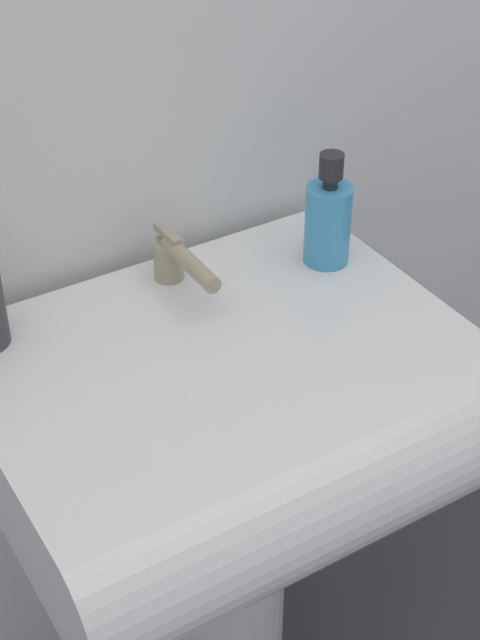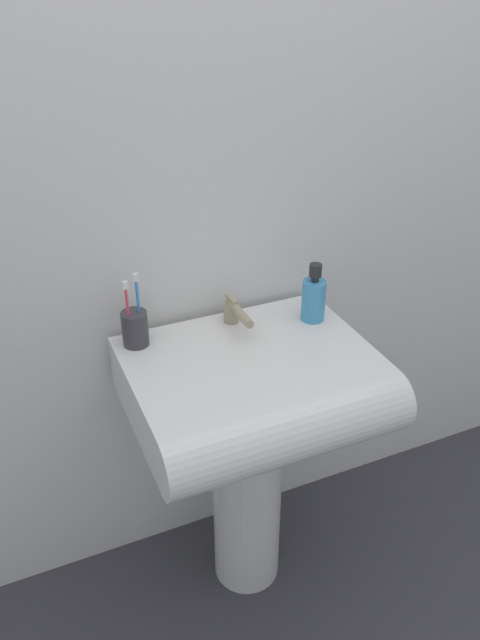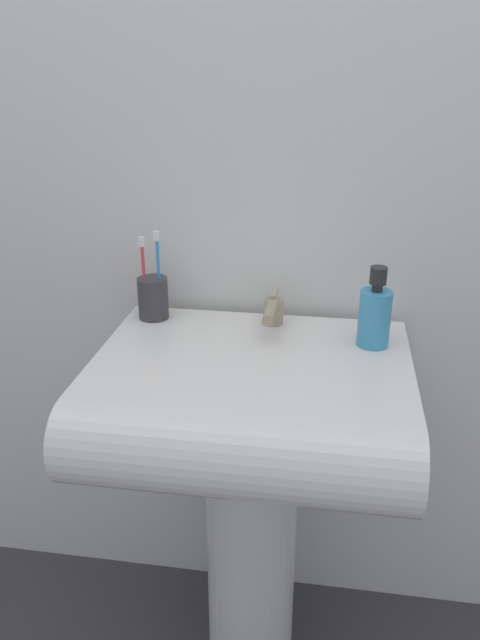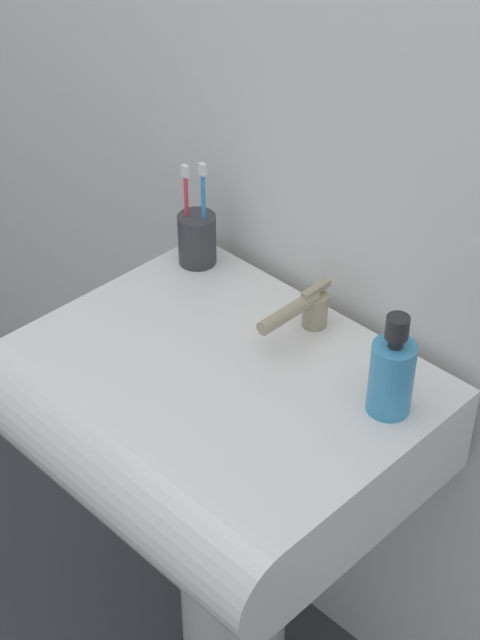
{
  "view_description": "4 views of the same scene",
  "coord_description": "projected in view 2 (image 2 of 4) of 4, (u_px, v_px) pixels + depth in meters",
  "views": [
    {
      "loc": [
        -0.46,
        -0.81,
        1.51
      ],
      "look_at": [
        0.03,
        -0.02,
        0.82
      ],
      "focal_mm": 55.0,
      "sensor_mm": 36.0,
      "label": 1
    },
    {
      "loc": [
        -0.52,
        -1.14,
        1.62
      ],
      "look_at": [
        -0.02,
        -0.01,
        0.89
      ],
      "focal_mm": 35.0,
      "sensor_mm": 36.0,
      "label": 2
    },
    {
      "loc": [
        0.14,
        -1.04,
        1.3
      ],
      "look_at": [
        -0.02,
        -0.01,
        0.86
      ],
      "focal_mm": 35.0,
      "sensor_mm": 36.0,
      "label": 3
    },
    {
      "loc": [
        0.79,
        -0.78,
        1.7
      ],
      "look_at": [
        -0.0,
        0.02,
        0.85
      ],
      "focal_mm": 55.0,
      "sensor_mm": 36.0,
      "label": 4
    }
  ],
  "objects": [
    {
      "name": "toothbrush_cup",
      "position": [
        135.0,
        327.0,
        1.51
      ],
      "size": [
        0.06,
        0.06,
        0.19
      ],
      "color": "#38383D",
      "rests_on": "sink_basin"
    },
    {
      "name": "ground_plane",
      "position": [
        246.0,
        566.0,
        1.9
      ],
      "size": [
        6.0,
        6.0,
        0.0
      ],
      "primitive_type": "plane",
      "color": "#38383D",
      "rests_on": "ground"
    },
    {
      "name": "sink_pedestal",
      "position": [
        247.0,
        492.0,
        1.74
      ],
      "size": [
        0.19,
        0.19,
        0.63
      ],
      "primitive_type": "cylinder",
      "color": "white",
      "rests_on": "ground"
    },
    {
      "name": "wall_back",
      "position": [
        206.0,
        154.0,
        1.49
      ],
      "size": [
        5.0,
        0.05,
        2.4
      ],
      "primitive_type": "cube",
      "color": "silver",
      "rests_on": "ground"
    },
    {
      "name": "soap_bottle",
      "position": [
        314.0,
        298.0,
        1.61
      ],
      "size": [
        0.06,
        0.06,
        0.16
      ],
      "color": "#3F99CC",
      "rests_on": "sink_basin"
    },
    {
      "name": "faucet",
      "position": [
        235.0,
        312.0,
        1.59
      ],
      "size": [
        0.04,
        0.15,
        0.07
      ],
      "color": "tan",
      "rests_on": "sink_basin"
    },
    {
      "name": "sink_basin",
      "position": [
        257.0,
        391.0,
        1.5
      ],
      "size": [
        0.59,
        0.49,
        0.15
      ],
      "color": "white",
      "rests_on": "sink_pedestal"
    }
  ]
}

